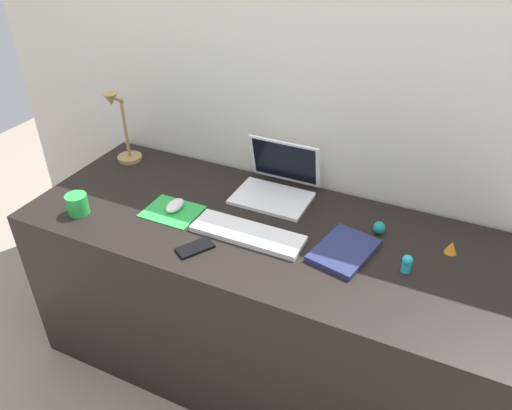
% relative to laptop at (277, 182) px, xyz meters
% --- Properties ---
extents(ground_plane, '(6.00, 6.00, 0.00)m').
position_rel_laptop_xyz_m(ground_plane, '(0.03, -0.24, -0.79)').
color(ground_plane, gray).
extents(back_wall, '(2.99, 0.05, 1.63)m').
position_rel_laptop_xyz_m(back_wall, '(0.03, 0.15, 0.02)').
color(back_wall, silver).
rests_on(back_wall, ground_plane).
extents(desk, '(1.79, 0.71, 0.74)m').
position_rel_laptop_xyz_m(desk, '(0.03, -0.24, -0.42)').
color(desk, black).
rests_on(desk, ground_plane).
extents(laptop, '(0.30, 0.26, 0.21)m').
position_rel_laptop_xyz_m(laptop, '(0.00, 0.00, 0.00)').
color(laptop, white).
rests_on(laptop, desk).
extents(keyboard, '(0.41, 0.13, 0.02)m').
position_rel_laptop_xyz_m(keyboard, '(0.02, -0.31, -0.04)').
color(keyboard, white).
rests_on(keyboard, desk).
extents(mousepad, '(0.21, 0.17, 0.00)m').
position_rel_laptop_xyz_m(mousepad, '(-0.31, -0.30, -0.05)').
color(mousepad, green).
rests_on(mousepad, desk).
extents(mouse, '(0.06, 0.10, 0.03)m').
position_rel_laptop_xyz_m(mouse, '(-0.31, -0.28, -0.03)').
color(mouse, white).
rests_on(mouse, mousepad).
extents(cell_phone, '(0.12, 0.14, 0.01)m').
position_rel_laptop_xyz_m(cell_phone, '(-0.11, -0.46, -0.05)').
color(cell_phone, black).
rests_on(cell_phone, desk).
extents(desk_lamp, '(0.11, 0.15, 0.34)m').
position_rel_laptop_xyz_m(desk_lamp, '(-0.72, -0.05, 0.11)').
color(desk_lamp, '#A5844C').
rests_on(desk_lamp, desk).
extents(notebook_pad, '(0.22, 0.27, 0.02)m').
position_rel_laptop_xyz_m(notebook_pad, '(0.36, -0.26, -0.04)').
color(notebook_pad, navy).
rests_on(notebook_pad, desk).
extents(coffee_mug, '(0.08, 0.08, 0.08)m').
position_rel_laptop_xyz_m(coffee_mug, '(-0.63, -0.46, -0.01)').
color(coffee_mug, green).
rests_on(coffee_mug, desk).
extents(toy_figurine_orange, '(0.04, 0.04, 0.05)m').
position_rel_laptop_xyz_m(toy_figurine_orange, '(0.69, -0.10, -0.03)').
color(toy_figurine_orange, orange).
rests_on(toy_figurine_orange, desk).
extents(toy_figurine_teal, '(0.04, 0.04, 0.05)m').
position_rel_laptop_xyz_m(toy_figurine_teal, '(0.44, -0.10, -0.03)').
color(toy_figurine_teal, teal).
rests_on(toy_figurine_teal, desk).
extents(toy_figurine_cyan, '(0.03, 0.03, 0.06)m').
position_rel_laptop_xyz_m(toy_figurine_cyan, '(0.57, -0.27, -0.02)').
color(toy_figurine_cyan, '#28B7CC').
rests_on(toy_figurine_cyan, desk).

